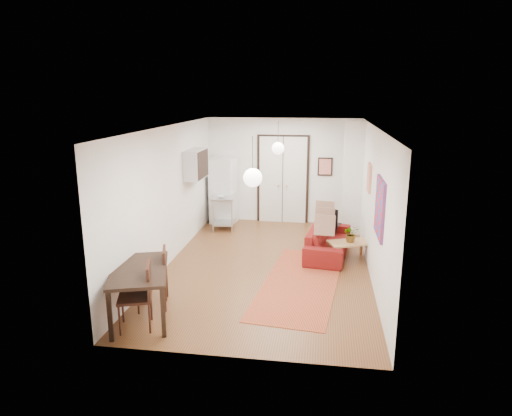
# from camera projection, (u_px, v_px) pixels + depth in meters

# --- Properties ---
(floor) EXTENTS (7.00, 7.00, 0.00)m
(floor) POSITION_uv_depth(u_px,v_px,m) (267.00, 266.00, 9.65)
(floor) COLOR brown
(floor) RESTS_ON ground
(ceiling) EXTENTS (4.20, 7.00, 0.02)m
(ceiling) POSITION_uv_depth(u_px,v_px,m) (268.00, 127.00, 8.94)
(ceiling) COLOR white
(ceiling) RESTS_ON wall_back
(wall_back) EXTENTS (4.20, 0.02, 2.90)m
(wall_back) POSITION_uv_depth(u_px,v_px,m) (283.00, 171.00, 12.65)
(wall_back) COLOR white
(wall_back) RESTS_ON floor
(wall_front) EXTENTS (4.20, 0.02, 2.90)m
(wall_front) POSITION_uv_depth(u_px,v_px,m) (235.00, 259.00, 5.94)
(wall_front) COLOR white
(wall_front) RESTS_ON floor
(wall_left) EXTENTS (0.02, 7.00, 2.90)m
(wall_left) POSITION_uv_depth(u_px,v_px,m) (169.00, 196.00, 9.59)
(wall_left) COLOR white
(wall_left) RESTS_ON floor
(wall_right) EXTENTS (0.02, 7.00, 2.90)m
(wall_right) POSITION_uv_depth(u_px,v_px,m) (373.00, 202.00, 9.00)
(wall_right) COLOR white
(wall_right) RESTS_ON floor
(double_doors) EXTENTS (1.44, 0.06, 2.50)m
(double_doors) POSITION_uv_depth(u_px,v_px,m) (283.00, 180.00, 12.67)
(double_doors) COLOR silver
(double_doors) RESTS_ON wall_back
(stub_partition) EXTENTS (0.50, 0.10, 2.90)m
(stub_partition) POSITION_uv_depth(u_px,v_px,m) (353.00, 179.00, 11.48)
(stub_partition) COLOR white
(stub_partition) RESTS_ON floor
(wall_cabinet) EXTENTS (0.35, 1.00, 0.70)m
(wall_cabinet) POSITION_uv_depth(u_px,v_px,m) (196.00, 164.00, 10.90)
(wall_cabinet) COLOR silver
(wall_cabinet) RESTS_ON wall_left
(painting_popart) EXTENTS (0.05, 1.00, 1.00)m
(painting_popart) POSITION_uv_depth(u_px,v_px,m) (380.00, 208.00, 7.75)
(painting_popart) COLOR red
(painting_popart) RESTS_ON wall_right
(painting_abstract) EXTENTS (0.05, 0.50, 0.60)m
(painting_abstract) POSITION_uv_depth(u_px,v_px,m) (369.00, 178.00, 9.68)
(painting_abstract) COLOR beige
(painting_abstract) RESTS_ON wall_right
(poster_back) EXTENTS (0.40, 0.03, 0.50)m
(poster_back) POSITION_uv_depth(u_px,v_px,m) (325.00, 167.00, 12.42)
(poster_back) COLOR red
(poster_back) RESTS_ON wall_back
(print_left) EXTENTS (0.03, 0.44, 0.54)m
(print_left) POSITION_uv_depth(u_px,v_px,m) (195.00, 159.00, 11.39)
(print_left) COLOR #9D6841
(print_left) RESTS_ON wall_left
(pendant_back) EXTENTS (0.30, 0.30, 0.80)m
(pendant_back) POSITION_uv_depth(u_px,v_px,m) (278.00, 148.00, 11.02)
(pendant_back) COLOR white
(pendant_back) RESTS_ON ceiling
(pendant_front) EXTENTS (0.30, 0.30, 0.80)m
(pendant_front) POSITION_uv_depth(u_px,v_px,m) (253.00, 178.00, 7.18)
(pendant_front) COLOR white
(pendant_front) RESTS_ON ceiling
(kilim_rug) EXTENTS (1.77, 3.76, 0.01)m
(kilim_rug) POSITION_uv_depth(u_px,v_px,m) (301.00, 282.00, 8.78)
(kilim_rug) COLOR #B24E2C
(kilim_rug) RESTS_ON floor
(sofa) EXTENTS (2.20, 1.10, 0.62)m
(sofa) POSITION_uv_depth(u_px,v_px,m) (328.00, 241.00, 10.30)
(sofa) COLOR maroon
(sofa) RESTS_ON floor
(coffee_table) EXTENTS (1.01, 0.79, 0.39)m
(coffee_table) POSITION_uv_depth(u_px,v_px,m) (349.00, 244.00, 9.96)
(coffee_table) COLOR tan
(coffee_table) RESTS_ON floor
(potted_plant) EXTENTS (0.41, 0.43, 0.38)m
(potted_plant) POSITION_uv_depth(u_px,v_px,m) (351.00, 234.00, 9.89)
(potted_plant) COLOR #3A6E31
(potted_plant) RESTS_ON coffee_table
(kitchen_counter) EXTENTS (0.70, 1.21, 0.88)m
(kitchen_counter) POSITION_uv_depth(u_px,v_px,m) (224.00, 206.00, 12.35)
(kitchen_counter) COLOR silver
(kitchen_counter) RESTS_ON floor
(bowl) EXTENTS (0.23, 0.23, 0.05)m
(bowl) POSITION_uv_depth(u_px,v_px,m) (222.00, 197.00, 11.98)
(bowl) COLOR silver
(bowl) RESTS_ON kitchen_counter
(soap_bottle) EXTENTS (0.09, 0.09, 0.18)m
(soap_bottle) POSITION_uv_depth(u_px,v_px,m) (224.00, 190.00, 12.49)
(soap_bottle) COLOR #5286B3
(soap_bottle) RESTS_ON kitchen_counter
(fridge) EXTENTS (0.73, 0.73, 1.82)m
(fridge) POSITION_uv_depth(u_px,v_px,m) (224.00, 191.00, 12.68)
(fridge) COLOR silver
(fridge) RESTS_ON floor
(dining_table) EXTENTS (1.29, 1.71, 0.84)m
(dining_table) POSITION_uv_depth(u_px,v_px,m) (139.00, 274.00, 7.26)
(dining_table) COLOR black
(dining_table) RESTS_ON floor
(dining_chair_near) EXTENTS (0.62, 0.77, 1.04)m
(dining_chair_near) POSITION_uv_depth(u_px,v_px,m) (153.00, 272.00, 7.73)
(dining_chair_near) COLOR #3A1B12
(dining_chair_near) RESTS_ON floor
(dining_chair_far) EXTENTS (0.62, 0.77, 1.04)m
(dining_chair_far) POSITION_uv_depth(u_px,v_px,m) (137.00, 289.00, 7.06)
(dining_chair_far) COLOR #3A1B12
(dining_chair_far) RESTS_ON floor
(black_side_chair) EXTENTS (0.49, 0.50, 0.86)m
(black_side_chair) POSITION_uv_depth(u_px,v_px,m) (332.00, 221.00, 11.21)
(black_side_chair) COLOR black
(black_side_chair) RESTS_ON floor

